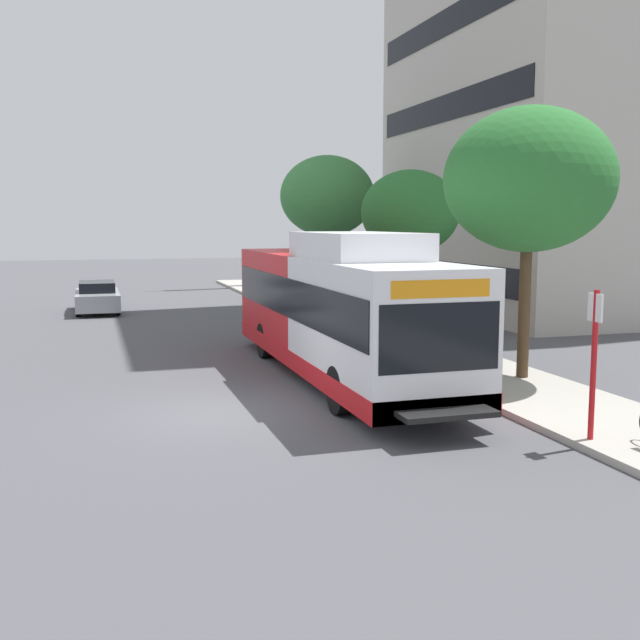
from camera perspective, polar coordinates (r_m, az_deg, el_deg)
ground_plane at (r=23.31m, az=-10.96°, el=-2.31°), size 120.00×120.00×0.00m
sidewalk_curb at (r=23.18m, az=7.07°, el=-2.10°), size 3.00×56.00×0.14m
transit_bus at (r=18.74m, az=1.38°, el=0.75°), size 2.58×12.25×3.65m
bus_stop_sign_pole at (r=13.69m, az=20.06°, el=-2.39°), size 0.10×0.36×2.60m
street_tree_near_stop at (r=18.66m, az=15.55°, el=10.17°), size 4.01×4.01×6.44m
street_tree_mid_block at (r=25.58m, az=6.85°, el=8.10°), size 3.30×3.30×5.49m
street_tree_far_block at (r=34.51m, az=0.55°, el=9.37°), size 4.28×4.28×6.76m
parked_car_far_lane at (r=34.09m, az=-16.53°, el=1.68°), size 1.80×4.50×1.33m
lattice_comm_tower at (r=50.34m, az=6.12°, el=15.89°), size 1.10×1.10×33.72m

